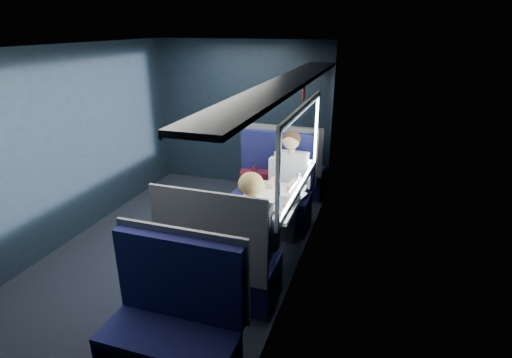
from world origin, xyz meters
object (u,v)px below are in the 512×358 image
(table, at_px, (268,205))
(seat_row_back, at_px, (173,332))
(woman, at_px, (253,230))
(seat_row_front, at_px, (289,171))
(seat_bay_near, at_px, (272,193))
(seat_bay_far, at_px, (222,264))
(bottle_small, at_px, (298,185))
(man, at_px, (289,179))
(laptop, at_px, (290,199))
(cup, at_px, (295,185))

(table, relative_size, seat_row_back, 0.86)
(woman, bearing_deg, seat_row_back, -102.93)
(seat_row_front, bearing_deg, seat_bay_near, -90.87)
(table, bearing_deg, seat_row_back, -95.80)
(seat_bay_near, xyz_separation_m, seat_row_front, (0.01, 0.92, -0.01))
(seat_bay_far, bearing_deg, woman, 33.82)
(woman, relative_size, bottle_small, 5.51)
(table, distance_m, man, 0.70)
(table, xyz_separation_m, seat_bay_near, (-0.20, 0.87, -0.24))
(seat_bay_far, xyz_separation_m, laptop, (0.44, 0.81, 0.38))
(laptop, bearing_deg, seat_row_back, -104.39)
(seat_bay_far, bearing_deg, seat_row_back, -90.00)
(bottle_small, bearing_deg, table, -141.52)
(seat_bay_near, relative_size, seat_bay_far, 1.00)
(seat_row_front, xyz_separation_m, bottle_small, (0.47, -1.57, 0.44))
(seat_bay_far, distance_m, seat_row_back, 0.92)
(seat_row_back, distance_m, woman, 1.16)
(seat_row_front, xyz_separation_m, woman, (0.25, -2.50, 0.32))
(man, bearing_deg, woman, -90.00)
(seat_row_front, relative_size, seat_row_back, 1.00)
(table, height_order, seat_bay_far, seat_bay_far)
(seat_row_back, xyz_separation_m, cup, (0.40, 2.16, 0.37))
(laptop, bearing_deg, bottle_small, 85.76)
(laptop, bearing_deg, seat_row_front, 103.44)
(seat_bay_far, height_order, seat_row_back, seat_bay_far)
(seat_bay_near, xyz_separation_m, bottle_small, (0.48, -0.65, 0.42))
(seat_bay_far, xyz_separation_m, man, (0.25, 1.57, 0.30))
(table, bearing_deg, man, 84.48)
(seat_bay_near, relative_size, laptop, 4.18)
(cup, bearing_deg, seat_bay_far, -107.99)
(seat_row_back, distance_m, cup, 2.23)
(woman, relative_size, cup, 15.88)
(seat_bay_near, xyz_separation_m, seat_row_back, (0.01, -2.67, -0.01))
(woman, bearing_deg, table, 95.45)
(seat_row_front, distance_m, woman, 2.54)
(bottle_small, height_order, cup, bottle_small)
(table, height_order, man, man)
(bottle_small, bearing_deg, woman, -103.03)
(woman, height_order, bottle_small, woman)
(seat_bay_near, xyz_separation_m, man, (0.26, -0.17, 0.29))
(seat_row_back, xyz_separation_m, bottle_small, (0.47, 2.02, 0.44))
(seat_row_back, bearing_deg, man, 84.28)
(table, xyz_separation_m, seat_row_front, (-0.18, 1.80, -0.25))
(seat_row_front, distance_m, bottle_small, 1.70)
(seat_row_back, distance_m, man, 2.53)
(table, xyz_separation_m, cup, (0.22, 0.36, 0.12))
(woman, bearing_deg, bottle_small, 76.97)
(man, bearing_deg, seat_row_back, -95.72)
(cup, bearing_deg, seat_row_front, 105.62)
(table, relative_size, seat_row_front, 0.86)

